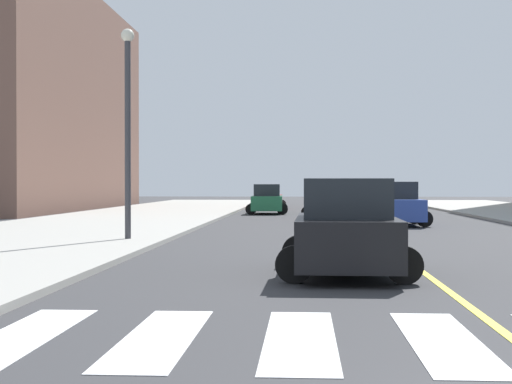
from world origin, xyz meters
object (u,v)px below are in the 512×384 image
at_px(car_red_fourth, 270,198).
at_px(car_white_nearest, 368,200).
at_px(car_yellow_second, 364,198).
at_px(car_black_third, 346,230).
at_px(car_gray_fifth, 325,203).
at_px(car_blue_sixth, 396,205).
at_px(car_green_seventh, 267,200).
at_px(street_lamp, 128,114).

bearing_deg(car_red_fourth, car_white_nearest, -47.90).
height_order(car_white_nearest, car_red_fourth, car_white_nearest).
bearing_deg(car_yellow_second, car_white_nearest, 86.73).
height_order(car_yellow_second, car_black_third, car_black_third).
distance_m(car_white_nearest, car_black_third, 37.36).
distance_m(car_gray_fifth, car_blue_sixth, 6.86).
bearing_deg(car_yellow_second, car_red_fourth, -4.84).
bearing_deg(car_gray_fifth, car_yellow_second, 78.90).
bearing_deg(car_green_seventh, car_black_third, -85.76).
bearing_deg(car_white_nearest, car_red_fourth, -48.33).
distance_m(car_yellow_second, street_lamp, 37.76).
xyz_separation_m(car_yellow_second, car_blue_sixth, (-0.37, -24.63, 0.13)).
bearing_deg(car_blue_sixth, car_green_seventh, -64.83).
xyz_separation_m(car_black_third, car_gray_fifth, (0.24, 26.21, -0.10)).
xyz_separation_m(car_white_nearest, street_lamp, (-10.27, -28.52, 3.43)).
xyz_separation_m(car_white_nearest, car_gray_fifth, (-3.28, -10.99, 0.02)).
bearing_deg(street_lamp, car_gray_fifth, 68.29).
relative_size(car_black_third, car_gray_fifth, 1.12).
bearing_deg(car_white_nearest, car_yellow_second, -91.98).
distance_m(car_white_nearest, street_lamp, 30.51).
xyz_separation_m(car_yellow_second, street_lamp, (-10.54, -36.10, 3.45)).
bearing_deg(car_red_fourth, car_green_seventh, -87.88).
xyz_separation_m(car_white_nearest, car_yellow_second, (0.28, 7.57, -0.02)).
xyz_separation_m(car_white_nearest, car_red_fourth, (-7.13, 8.05, -0.03)).
bearing_deg(car_green_seventh, car_red_fourth, 90.19).
height_order(car_red_fourth, car_green_seventh, car_green_seventh).
relative_size(car_white_nearest, street_lamp, 0.59).
bearing_deg(car_white_nearest, car_gray_fifth, 73.48).
distance_m(car_yellow_second, car_red_fourth, 7.43).
distance_m(car_red_fourth, car_green_seventh, 11.82).
bearing_deg(car_gray_fifth, car_black_third, -90.76).
height_order(car_blue_sixth, street_lamp, street_lamp).
bearing_deg(car_black_third, street_lamp, 128.84).
height_order(car_yellow_second, car_green_seventh, car_green_seventh).
relative_size(car_red_fourth, car_gray_fifth, 0.95).
distance_m(car_red_fourth, car_gray_fifth, 19.43).
relative_size(car_blue_sixth, street_lamp, 0.67).
bearing_deg(car_gray_fifth, street_lamp, -111.95).
xyz_separation_m(car_black_third, car_green_seventh, (-3.29, 33.43, -0.07)).
distance_m(car_red_fourth, car_blue_sixth, 26.08).
bearing_deg(street_lamp, car_black_third, -52.14).
bearing_deg(car_green_seventh, car_blue_sixth, -64.54).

